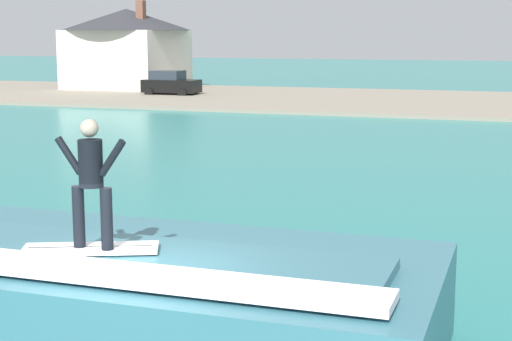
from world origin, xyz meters
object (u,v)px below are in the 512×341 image
wave_crest (151,299)px  house_with_chimney (127,45)px  surfboard (91,249)px  surfer (91,177)px  car_near_shore (171,83)px

wave_crest → house_with_chimney: bearing=118.2°
surfboard → house_with_chimney: 54.06m
surfer → house_with_chimney: house_with_chimney is taller
wave_crest → house_with_chimney: 53.80m
surfboard → car_near_shore: (-18.56, 42.54, -0.63)m
surfer → house_with_chimney: 54.12m
car_near_shore → wave_crest: bearing=-65.5°
car_near_shore → surfboard: bearing=-66.4°
wave_crest → surfboard: bearing=-131.5°
surfer → car_near_shore: (-18.64, 42.60, -1.63)m
surfboard → car_near_shore: size_ratio=0.47×
surfboard → car_near_shore: 46.42m
wave_crest → surfboard: (-0.56, -0.64, 0.85)m
car_near_shore → house_with_chimney: house_with_chimney is taller
surfer → surfboard: bearing=144.0°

